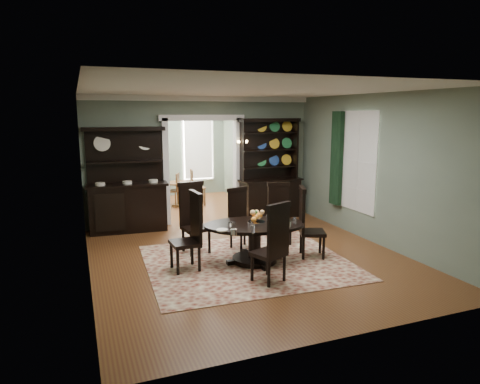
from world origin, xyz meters
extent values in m
cube|color=brown|center=(0.00, 0.00, -0.01)|extent=(5.50, 6.00, 0.01)
cube|color=silver|center=(0.00, 0.00, 3.00)|extent=(5.50, 6.00, 0.01)
cube|color=slate|center=(-2.75, 0.00, 1.50)|extent=(0.01, 6.00, 3.00)
cube|color=slate|center=(2.75, 0.00, 1.50)|extent=(0.01, 6.00, 3.00)
cube|color=slate|center=(0.00, -3.00, 1.50)|extent=(5.50, 0.01, 3.00)
cube|color=slate|center=(-1.83, 3.00, 1.50)|extent=(1.85, 0.01, 3.00)
cube|color=slate|center=(1.83, 3.00, 1.50)|extent=(1.85, 0.01, 3.00)
cube|color=slate|center=(0.00, 3.00, 2.75)|extent=(1.80, 0.01, 0.50)
cube|color=silver|center=(0.00, 2.95, 2.94)|extent=(5.50, 0.10, 0.12)
cube|color=brown|center=(0.00, 4.75, -0.01)|extent=(3.50, 3.50, 0.01)
cube|color=silver|center=(0.00, 4.75, 3.00)|extent=(3.50, 3.50, 0.01)
cube|color=slate|center=(-1.75, 4.75, 1.50)|extent=(0.01, 3.50, 3.00)
cube|color=slate|center=(1.75, 4.75, 1.50)|extent=(0.01, 3.50, 3.00)
cube|color=slate|center=(0.00, 6.50, 1.50)|extent=(3.50, 0.01, 3.00)
cube|color=silver|center=(-0.85, 6.45, 1.55)|extent=(1.05, 0.06, 2.20)
cube|color=silver|center=(0.85, 6.45, 1.55)|extent=(1.05, 0.06, 2.20)
cube|color=silver|center=(-0.90, 3.00, 1.25)|extent=(0.14, 0.25, 2.50)
cube|color=silver|center=(0.90, 3.00, 1.25)|extent=(0.14, 0.25, 2.50)
cube|color=silver|center=(0.00, 3.00, 2.50)|extent=(2.08, 0.25, 0.14)
cube|color=white|center=(2.74, 0.60, 1.60)|extent=(0.02, 1.10, 2.00)
cube|color=silver|center=(2.73, 0.60, 1.60)|extent=(0.01, 1.22, 2.12)
cube|color=#15311A|center=(2.65, 1.28, 1.60)|extent=(0.10, 0.35, 2.10)
cube|color=#C08D33|center=(0.95, 2.92, 1.85)|extent=(0.08, 0.05, 0.18)
sphere|color=#FFD88C|center=(0.85, 2.77, 1.93)|extent=(0.07, 0.07, 0.07)
sphere|color=#FFD88C|center=(1.05, 2.77, 1.93)|extent=(0.07, 0.07, 0.07)
cube|color=maroon|center=(-0.12, -0.20, 0.01)|extent=(3.61, 3.18, 0.01)
ellipsoid|color=black|center=(0.01, -0.21, 0.68)|extent=(1.98, 1.49, 0.05)
cylinder|color=black|center=(0.01, -0.21, 0.65)|extent=(1.97, 1.97, 0.03)
cylinder|color=black|center=(0.01, -0.21, 0.36)|extent=(0.22, 0.22, 0.62)
cylinder|color=black|center=(0.01, -0.21, 0.05)|extent=(0.79, 0.79, 0.09)
cylinder|color=white|center=(0.02, -0.27, 0.73)|extent=(0.30, 0.30, 0.05)
cube|color=black|center=(-0.81, 0.66, 0.47)|extent=(0.54, 0.52, 0.06)
cube|color=black|center=(-0.85, 0.86, 0.89)|extent=(0.48, 0.13, 0.80)
cube|color=black|center=(-0.85, 0.86, 1.30)|extent=(0.52, 0.15, 0.08)
cylinder|color=black|center=(-0.97, 0.45, 0.24)|extent=(0.05, 0.05, 0.47)
cylinder|color=black|center=(-0.60, 0.51, 0.24)|extent=(0.05, 0.05, 0.47)
cylinder|color=black|center=(-1.03, 0.81, 0.24)|extent=(0.05, 0.05, 0.47)
cylinder|color=black|center=(-0.66, 0.87, 0.24)|extent=(0.05, 0.05, 0.47)
cube|color=black|center=(0.10, 0.56, 0.42)|extent=(0.52, 0.50, 0.06)
cube|color=black|center=(0.05, 0.74, 0.79)|extent=(0.42, 0.16, 0.72)
cube|color=black|center=(0.05, 0.74, 1.16)|extent=(0.46, 0.18, 0.07)
cylinder|color=black|center=(-0.02, 0.36, 0.21)|extent=(0.05, 0.05, 0.42)
cylinder|color=black|center=(0.30, 0.45, 0.21)|extent=(0.05, 0.05, 0.42)
cylinder|color=black|center=(-0.10, 0.68, 0.21)|extent=(0.05, 0.05, 0.42)
cylinder|color=black|center=(0.21, 0.77, 0.21)|extent=(0.05, 0.05, 0.42)
cube|color=black|center=(0.93, 0.62, 0.43)|extent=(0.51, 0.50, 0.06)
cube|color=black|center=(0.97, 0.80, 0.81)|extent=(0.44, 0.14, 0.74)
cube|color=black|center=(0.97, 0.80, 1.19)|extent=(0.48, 0.17, 0.08)
cylinder|color=black|center=(0.73, 0.49, 0.22)|extent=(0.05, 0.05, 0.43)
cylinder|color=black|center=(1.06, 0.41, 0.22)|extent=(0.05, 0.05, 0.43)
cylinder|color=black|center=(0.80, 0.82, 0.22)|extent=(0.05, 0.05, 0.43)
cylinder|color=black|center=(1.13, 0.75, 0.22)|extent=(0.05, 0.05, 0.43)
cube|color=black|center=(-1.23, -0.16, 0.47)|extent=(0.48, 0.50, 0.06)
cube|color=black|center=(-1.03, -0.15, 0.88)|extent=(0.08, 0.47, 0.80)
cube|color=black|center=(-1.03, -0.15, 1.29)|extent=(0.11, 0.52, 0.08)
cylinder|color=black|center=(-1.43, 0.01, 0.24)|extent=(0.05, 0.05, 0.47)
cylinder|color=black|center=(-1.40, -0.36, 0.24)|extent=(0.05, 0.05, 0.47)
cylinder|color=black|center=(-1.06, 0.04, 0.24)|extent=(0.05, 0.05, 0.47)
cylinder|color=black|center=(-1.03, -0.33, 0.24)|extent=(0.05, 0.05, 0.47)
cube|color=black|center=(1.11, -0.33, 0.46)|extent=(0.58, 0.59, 0.06)
cube|color=black|center=(0.92, -0.26, 0.86)|extent=(0.22, 0.45, 0.78)
cube|color=black|center=(0.92, -0.26, 1.27)|extent=(0.25, 0.49, 0.08)
cylinder|color=black|center=(1.21, -0.57, 0.23)|extent=(0.05, 0.05, 0.46)
cylinder|color=black|center=(1.35, -0.23, 0.23)|extent=(0.05, 0.05, 0.46)
cylinder|color=black|center=(0.88, -0.43, 0.23)|extent=(0.05, 0.05, 0.46)
cylinder|color=black|center=(1.01, -0.10, 0.23)|extent=(0.05, 0.05, 0.46)
cube|color=black|center=(-0.14, -1.11, 0.46)|extent=(0.59, 0.58, 0.06)
cube|color=black|center=(-0.06, -1.30, 0.85)|extent=(0.44, 0.22, 0.77)
cube|color=black|center=(-0.06, -1.30, 1.25)|extent=(0.49, 0.25, 0.08)
cylinder|color=black|center=(-0.04, -0.88, 0.23)|extent=(0.05, 0.05, 0.46)
cylinder|color=black|center=(-0.37, -1.02, 0.23)|extent=(0.05, 0.05, 0.46)
cylinder|color=black|center=(0.10, -1.21, 0.23)|extent=(0.05, 0.05, 0.46)
cylinder|color=black|center=(-0.23, -1.35, 0.23)|extent=(0.05, 0.05, 0.46)
cube|color=black|center=(-1.82, 2.69, 0.52)|extent=(1.69, 0.67, 1.03)
cube|color=black|center=(-1.82, 2.69, 1.05)|extent=(1.79, 0.73, 0.05)
cube|color=black|center=(-1.82, 2.92, 1.67)|extent=(1.65, 0.19, 1.22)
cube|color=black|center=(-1.82, 2.81, 1.55)|extent=(1.62, 0.39, 0.04)
cube|color=black|center=(-1.82, 2.79, 2.27)|extent=(1.78, 0.47, 0.08)
cube|color=black|center=(1.67, 2.68, 0.48)|extent=(1.52, 0.65, 0.96)
cube|color=black|center=(1.67, 2.68, 0.97)|extent=(1.63, 0.71, 0.04)
cube|color=black|center=(1.67, 2.89, 1.70)|extent=(1.49, 0.18, 1.44)
cube|color=black|center=(0.95, 2.79, 1.70)|extent=(0.08, 0.28, 1.49)
cube|color=black|center=(2.39, 2.79, 1.70)|extent=(0.08, 0.28, 1.49)
cube|color=black|center=(1.67, 2.77, 2.44)|extent=(1.61, 0.47, 0.08)
cube|color=black|center=(1.67, 2.79, 1.27)|extent=(1.50, 0.40, 0.03)
cube|color=black|center=(1.67, 2.79, 1.70)|extent=(1.50, 0.40, 0.03)
cube|color=black|center=(1.67, 2.79, 2.12)|extent=(1.50, 0.40, 0.03)
cylinder|color=brown|center=(-0.17, 4.87, 0.66)|extent=(0.73, 0.73, 0.04)
cylinder|color=brown|center=(-0.17, 4.87, 0.34)|extent=(0.09, 0.09, 0.64)
cylinder|color=brown|center=(-0.17, 4.87, 0.03)|extent=(0.40, 0.40, 0.06)
cylinder|color=brown|center=(-0.38, 4.84, 0.45)|extent=(0.40, 0.40, 0.04)
cube|color=brown|center=(-0.22, 4.77, 0.70)|extent=(0.18, 0.34, 0.50)
cylinder|color=brown|center=(-0.45, 5.03, 0.22)|extent=(0.04, 0.04, 0.45)
cylinder|color=brown|center=(-0.57, 4.78, 0.22)|extent=(0.04, 0.04, 0.45)
cylinder|color=brown|center=(-0.20, 4.91, 0.22)|extent=(0.04, 0.04, 0.45)
cylinder|color=brown|center=(-0.31, 4.66, 0.22)|extent=(0.04, 0.04, 0.45)
cylinder|color=brown|center=(0.39, 4.79, 0.49)|extent=(0.43, 0.43, 0.04)
cube|color=brown|center=(0.20, 4.81, 0.76)|extent=(0.08, 0.39, 0.54)
cylinder|color=brown|center=(0.52, 4.62, 0.24)|extent=(0.04, 0.04, 0.49)
cylinder|color=brown|center=(0.56, 4.92, 0.24)|extent=(0.04, 0.04, 0.49)
cylinder|color=brown|center=(0.22, 4.66, 0.24)|extent=(0.04, 0.04, 0.49)
cylinder|color=brown|center=(0.26, 4.96, 0.24)|extent=(0.04, 0.04, 0.49)
camera|label=1|loc=(-2.84, -6.90, 2.62)|focal=32.00mm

